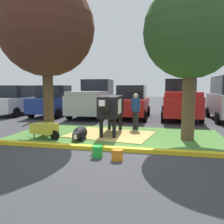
% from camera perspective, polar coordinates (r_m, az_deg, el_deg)
% --- Properties ---
extents(ground_plane, '(80.00, 80.00, 0.00)m').
position_cam_1_polar(ground_plane, '(7.90, -1.53, -8.12)').
color(ground_plane, '#38383D').
extents(grass_island, '(8.14, 4.21, 0.02)m').
position_cam_1_polar(grass_island, '(9.57, 0.95, -5.55)').
color(grass_island, '#477A33').
rests_on(grass_island, ground).
extents(curb_yellow, '(9.34, 0.24, 0.12)m').
position_cam_1_polar(curb_yellow, '(7.42, -2.61, -8.57)').
color(curb_yellow, yellow).
rests_on(curb_yellow, ground).
extents(hay_bedding, '(3.55, 2.90, 0.04)m').
position_cam_1_polar(hay_bedding, '(9.66, -0.39, -5.35)').
color(hay_bedding, tan).
rests_on(hay_bedding, ground).
extents(shade_tree_left, '(3.76, 3.76, 6.09)m').
position_cam_1_polar(shade_tree_left, '(10.20, -15.35, 18.62)').
color(shade_tree_left, '#4C3823').
rests_on(shade_tree_left, ground).
extents(shade_tree_right, '(3.33, 3.33, 5.54)m').
position_cam_1_polar(shade_tree_right, '(9.20, 18.25, 17.67)').
color(shade_tree_right, brown).
rests_on(shade_tree_right, ground).
extents(cow_holstein, '(0.82, 3.14, 1.60)m').
position_cam_1_polar(cow_holstein, '(9.59, -0.22, 1.30)').
color(cow_holstein, black).
rests_on(cow_holstein, ground).
extents(calf_lying, '(0.61, 1.33, 0.48)m').
position_cam_1_polar(calf_lying, '(8.85, -7.60, -5.04)').
color(calf_lying, black).
rests_on(calf_lying, ground).
extents(person_handler, '(0.45, 0.35, 1.64)m').
position_cam_1_polar(person_handler, '(10.81, 5.64, 0.41)').
color(person_handler, black).
rests_on(person_handler, ground).
extents(wheelbarrow, '(1.61, 0.89, 0.63)m').
position_cam_1_polar(wheelbarrow, '(9.21, -15.69, -3.85)').
color(wheelbarrow, gold).
rests_on(wheelbarrow, ground).
extents(bucket_green, '(0.31, 0.31, 0.32)m').
position_cam_1_polar(bucket_green, '(6.68, -3.47, -9.30)').
color(bucket_green, green).
rests_on(bucket_green, ground).
extents(bucket_orange, '(0.32, 0.32, 0.29)m').
position_cam_1_polar(bucket_orange, '(6.42, 1.25, -10.05)').
color(bucket_orange, orange).
rests_on(bucket_orange, ground).
extents(hatchback_white, '(2.04, 4.41, 2.02)m').
position_cam_1_polar(hatchback_white, '(17.83, -21.77, 2.55)').
color(hatchback_white, silver).
rests_on(hatchback_white, ground).
extents(sedan_blue, '(2.04, 4.41, 2.02)m').
position_cam_1_polar(sedan_blue, '(16.47, -13.52, 2.56)').
color(sedan_blue, navy).
rests_on(sedan_blue, ground).
extents(pickup_truck_maroon, '(2.24, 5.41, 2.42)m').
position_cam_1_polar(pickup_truck_maroon, '(15.75, -4.23, 3.04)').
color(pickup_truck_maroon, '#B7B7BC').
rests_on(pickup_truck_maroon, ground).
extents(sedan_red, '(2.04, 4.41, 2.02)m').
position_cam_1_polar(sedan_red, '(14.85, 4.80, 2.35)').
color(sedan_red, red).
rests_on(sedan_red, ground).
extents(pickup_truck_black, '(2.24, 5.41, 2.42)m').
position_cam_1_polar(pickup_truck_black, '(15.18, 15.92, 2.71)').
color(pickup_truck_black, red).
rests_on(pickup_truck_black, ground).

